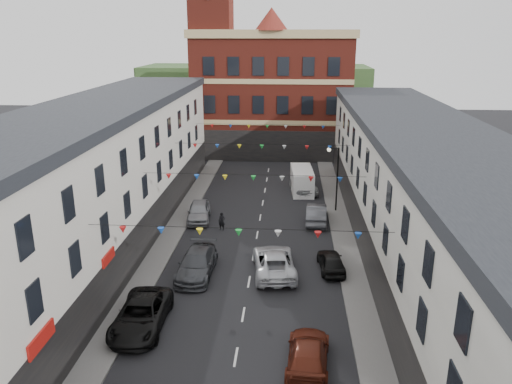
% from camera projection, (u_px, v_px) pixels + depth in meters
% --- Properties ---
extents(ground, '(160.00, 160.00, 0.00)m').
position_uv_depth(ground, '(249.00, 282.00, 32.81)').
color(ground, black).
rests_on(ground, ground).
extents(pavement_left, '(1.80, 64.00, 0.15)m').
position_uv_depth(pavement_left, '(154.00, 264.00, 35.15)').
color(pavement_left, '#605E5B').
rests_on(pavement_left, ground).
extents(pavement_right, '(1.80, 64.00, 0.15)m').
position_uv_depth(pavement_right, '(351.00, 270.00, 34.23)').
color(pavement_right, '#605E5B').
rests_on(pavement_right, ground).
extents(terrace_left, '(8.40, 56.00, 10.70)m').
position_uv_depth(terrace_left, '(72.00, 196.00, 32.91)').
color(terrace_left, silver).
rests_on(terrace_left, ground).
extents(terrace_right, '(8.40, 56.00, 9.70)m').
position_uv_depth(terrace_right, '(435.00, 212.00, 31.50)').
color(terrace_right, silver).
rests_on(terrace_right, ground).
extents(civic_building, '(20.60, 13.30, 18.50)m').
position_uv_depth(civic_building, '(272.00, 92.00, 66.38)').
color(civic_building, maroon).
rests_on(civic_building, ground).
extents(clock_tower, '(5.60, 5.60, 30.00)m').
position_uv_depth(clock_tower, '(212.00, 39.00, 62.00)').
color(clock_tower, maroon).
rests_on(clock_tower, ground).
extents(distant_hill, '(40.00, 14.00, 10.00)m').
position_uv_depth(distant_hill, '(255.00, 94.00, 90.45)').
color(distant_hill, '#305126').
rests_on(distant_hill, ground).
extents(street_lamp, '(1.10, 0.36, 6.00)m').
position_uv_depth(street_lamp, '(335.00, 171.00, 44.49)').
color(street_lamp, black).
rests_on(street_lamp, ground).
extents(car_left_c, '(2.69, 5.70, 1.57)m').
position_uv_depth(car_left_c, '(141.00, 315.00, 27.51)').
color(car_left_c, black).
rests_on(car_left_c, ground).
extents(car_left_d, '(2.35, 5.60, 1.61)m').
position_uv_depth(car_left_d, '(197.00, 264.00, 33.58)').
color(car_left_d, '#3E4146').
rests_on(car_left_d, ground).
extents(car_left_e, '(2.38, 4.89, 1.61)m').
position_uv_depth(car_left_e, '(199.00, 211.00, 43.40)').
color(car_left_e, '#92949A').
rests_on(car_left_e, ground).
extents(car_right_c, '(2.40, 5.11, 1.44)m').
position_uv_depth(car_right_c, '(308.00, 354.00, 24.27)').
color(car_right_c, '#591E11').
rests_on(car_right_c, ground).
extents(car_right_d, '(1.93, 4.11, 1.36)m').
position_uv_depth(car_right_d, '(331.00, 261.00, 34.19)').
color(car_right_d, black).
rests_on(car_right_d, ground).
extents(car_right_e, '(1.96, 4.95, 1.60)m').
position_uv_depth(car_right_e, '(316.00, 213.00, 42.94)').
color(car_right_e, '#53555B').
rests_on(car_right_e, ground).
extents(car_right_f, '(3.07, 5.46, 1.44)m').
position_uv_depth(car_right_f, '(303.00, 185.00, 51.11)').
color(car_right_f, '#AEB0B3').
rests_on(car_right_f, ground).
extents(moving_car, '(3.37, 6.14, 1.63)m').
position_uv_depth(moving_car, '(274.00, 262.00, 33.84)').
color(moving_car, silver).
rests_on(moving_car, ground).
extents(white_van, '(2.40, 5.51, 2.38)m').
position_uv_depth(white_van, '(302.00, 180.00, 51.13)').
color(white_van, white).
rests_on(white_van, ground).
extents(pedestrian, '(0.62, 0.47, 1.53)m').
position_uv_depth(pedestrian, '(222.00, 221.00, 41.21)').
color(pedestrian, black).
rests_on(pedestrian, ground).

